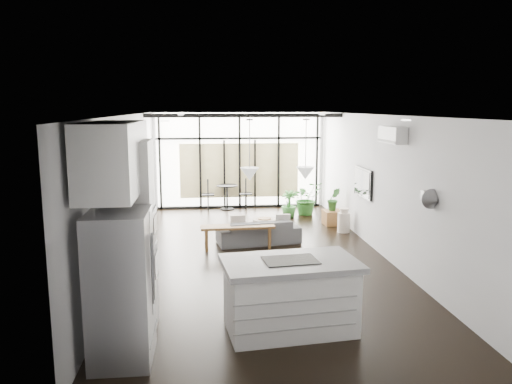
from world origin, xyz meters
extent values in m
cube|color=black|center=(0.00, 0.00, 0.00)|extent=(5.00, 10.00, 0.00)
cube|color=white|center=(0.00, 0.00, 2.80)|extent=(5.00, 10.00, 0.00)
cube|color=silver|center=(-2.50, 0.00, 1.40)|extent=(0.02, 10.00, 2.80)
cube|color=silver|center=(2.50, 0.00, 1.40)|extent=(0.02, 10.00, 2.80)
cube|color=silver|center=(0.00, 5.00, 1.40)|extent=(5.00, 0.02, 2.80)
cube|color=silver|center=(0.00, -5.00, 1.40)|extent=(5.00, 0.02, 2.80)
cube|color=black|center=(0.00, 4.88, 1.40)|extent=(5.00, 0.20, 2.80)
cube|color=white|center=(0.00, 4.00, 2.77)|extent=(4.70, 1.90, 0.06)
cube|color=beige|center=(0.00, 4.95, 1.10)|extent=(3.50, 0.02, 1.60)
cube|color=silver|center=(0.07, -3.39, 0.48)|extent=(1.87, 1.24, 0.97)
cube|color=black|center=(0.07, -3.39, 0.97)|extent=(0.75, 0.54, 0.01)
cube|color=gray|center=(-2.02, -3.95, 0.89)|extent=(0.69, 0.86, 1.78)
cube|color=silver|center=(-2.04, -3.15, 1.27)|extent=(0.66, 0.69, 2.54)
cube|color=silver|center=(-2.12, -3.50, 2.35)|extent=(0.62, 1.75, 0.86)
cone|color=white|center=(-0.40, -2.65, 2.02)|extent=(0.26, 0.26, 0.18)
cone|color=white|center=(0.40, -2.65, 2.02)|extent=(0.26, 0.26, 0.18)
imported|color=#4E4E51|center=(0.12, 0.95, 0.35)|extent=(1.85, 0.80, 0.70)
cube|color=brown|center=(-0.36, 0.56, 0.25)|extent=(1.56, 0.44, 0.50)
cylinder|color=beige|center=(0.31, 1.41, 0.22)|extent=(0.57, 0.57, 0.43)
cube|color=brown|center=(2.20, 2.48, 0.18)|extent=(0.50, 0.50, 0.36)
imported|color=#275F22|center=(1.76, 3.72, 0.36)|extent=(1.05, 1.12, 0.72)
imported|color=#275F22|center=(1.22, 3.42, 0.21)|extent=(0.70, 0.84, 0.41)
imported|color=#275F22|center=(2.20, 2.48, 0.49)|extent=(0.34, 0.60, 0.26)
cylinder|color=beige|center=(2.25, 1.70, 0.29)|extent=(0.31, 0.31, 0.58)
cube|color=black|center=(-0.39, 4.65, 0.36)|extent=(1.54, 0.65, 0.73)
cube|color=black|center=(2.46, 1.00, 1.30)|extent=(0.05, 1.10, 0.65)
cube|color=white|center=(2.38, -0.80, 2.45)|extent=(0.22, 0.90, 0.30)
cube|color=black|center=(-2.47, -0.50, 1.55)|extent=(0.04, 0.70, 0.90)
camera|label=1|loc=(-1.04, -9.60, 2.96)|focal=35.00mm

